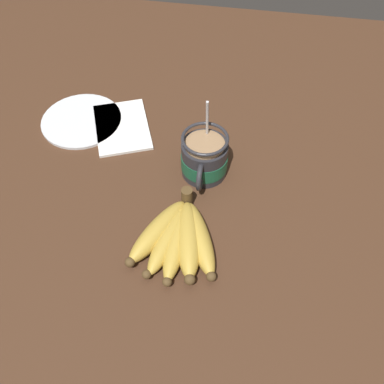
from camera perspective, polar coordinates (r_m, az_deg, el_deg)
table at (r=81.28cm, az=-1.14°, el=0.31°), size 130.89×130.89×3.27cm
coffee_mug at (r=79.12cm, az=1.65°, el=4.52°), size 12.04×8.73×15.85cm
banana_bunch at (r=71.03cm, az=-1.84°, el=-6.01°), size 18.05×16.37×4.26cm
napkin at (r=91.46cm, az=-9.31°, el=8.57°), size 18.26×15.75×0.60cm
small_plate at (r=94.66cm, az=-14.51°, el=9.22°), size 16.83×16.83×0.60cm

